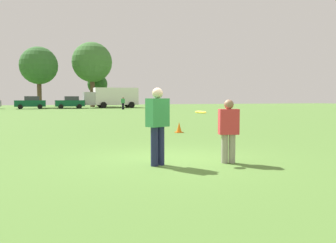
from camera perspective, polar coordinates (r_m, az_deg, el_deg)
The scene contains 12 objects.
ground_plane at distance 9.09m, azimuth 0.93°, elevation -6.22°, with size 148.95×148.95×0.00m, color #517A33.
player_thrower at distance 8.23m, azimuth -1.69°, elevation -0.07°, with size 0.58×0.46×1.82m.
player_defender at distance 8.69m, azimuth 9.74°, elevation -1.01°, with size 0.53×0.39×1.55m.
frisbee at distance 8.58m, azimuth 5.29°, elevation 1.51°, with size 0.27×0.27×0.06m.
traffic_cone at distance 16.17m, azimuth 1.80°, elevation -0.98°, with size 0.32×0.32×0.48m.
parked_car_center at distance 54.64m, azimuth -21.27°, elevation 2.88°, with size 4.21×2.24×1.82m.
parked_car_mid_right at distance 54.51m, azimuth -15.50°, elevation 3.00°, with size 4.21×2.24×1.82m.
box_truck at distance 56.88m, azimuth -9.02°, elevation 3.95°, with size 8.52×3.06×3.18m.
bystander_sideline_watcher at distance 48.54m, azimuth -7.26°, elevation 3.07°, with size 0.54×0.49×1.70m.
tree_center_elm at distance 61.90m, azimuth -20.12°, elevation 8.44°, with size 6.09×6.09×9.90m.
tree_east_birch at distance 63.06m, azimuth -12.15°, elevation 9.29°, with size 6.87×6.87×11.16m.
tree_east_oak at distance 66.67m, azimuth -11.31°, elevation 5.91°, with size 3.65×3.65×5.94m.
Camera 1 is at (-3.20, -8.36, 1.59)m, focal length 37.81 mm.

